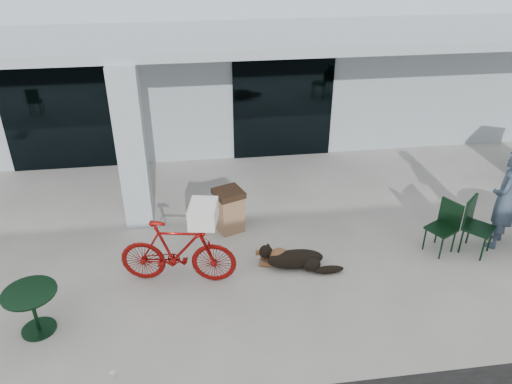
{
  "coord_description": "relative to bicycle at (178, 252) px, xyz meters",
  "views": [
    {
      "loc": [
        -0.39,
        -6.22,
        5.3
      ],
      "look_at": [
        0.66,
        1.41,
        1.0
      ],
      "focal_mm": 35.0,
      "sensor_mm": 36.0,
      "label": 1
    }
  ],
  "objects": [
    {
      "name": "person",
      "position": [
        5.71,
        0.27,
        0.37
      ],
      "size": [
        0.8,
        0.8,
        1.87
      ],
      "primitive_type": "imported",
      "rotation": [
        0.0,
        0.0,
        3.95
      ],
      "color": "#3B4C64",
      "rests_on": "ground"
    },
    {
      "name": "cafe_table_near",
      "position": [
        -2.04,
        -0.87,
        -0.21
      ],
      "size": [
        0.96,
        0.96,
        0.71
      ],
      "primitive_type": null,
      "rotation": [
        0.0,
        0.0,
        0.33
      ],
      "color": "black",
      "rests_on": "ground"
    },
    {
      "name": "dog",
      "position": [
        1.96,
        0.07,
        -0.38
      ],
      "size": [
        1.18,
        0.7,
        0.37
      ],
      "primitive_type": null,
      "rotation": [
        0.0,
        0.0,
        -0.31
      ],
      "color": "black",
      "rests_on": "ground"
    },
    {
      "name": "overhang",
      "position": [
        0.75,
        3.2,
        2.64
      ],
      "size": [
        22.0,
        2.8,
        0.18
      ],
      "primitive_type": "cube",
      "color": "#AAB7C0",
      "rests_on": "column"
    },
    {
      "name": "trash_receptacle",
      "position": [
        0.95,
        1.4,
        -0.14
      ],
      "size": [
        0.64,
        0.64,
        0.85
      ],
      "primitive_type": null,
      "rotation": [
        0.0,
        0.0,
        0.36
      ],
      "color": "#926D4C",
      "rests_on": "ground"
    },
    {
      "name": "cafe_chair_far_b",
      "position": [
        4.59,
        0.19,
        -0.09
      ],
      "size": [
        0.62,
        0.6,
        0.96
      ],
      "primitive_type": null,
      "rotation": [
        0.0,
        0.0,
        -1.08
      ],
      "color": "black",
      "rests_on": "ground"
    },
    {
      "name": "storefront_glass_left",
      "position": [
        -2.45,
        4.58,
        0.78
      ],
      "size": [
        2.8,
        0.06,
        2.7
      ],
      "primitive_type": "cube",
      "color": "black",
      "rests_on": "ground"
    },
    {
      "name": "column",
      "position": [
        -0.75,
        1.9,
        0.99
      ],
      "size": [
        0.5,
        0.5,
        3.12
      ],
      "primitive_type": "cube",
      "color": "#AAB7C0",
      "rests_on": "ground"
    },
    {
      "name": "bicycle",
      "position": [
        0.0,
        0.0,
        0.0
      ],
      "size": [
        1.95,
        0.87,
        1.13
      ],
      "primitive_type": "imported",
      "rotation": [
        0.0,
        0.0,
        1.39
      ],
      "color": "#970E0C",
      "rests_on": "ground"
    },
    {
      "name": "cup_near_dog",
      "position": [
        -0.88,
        -1.9,
        -0.52
      ],
      "size": [
        0.09,
        0.09,
        0.09
      ],
      "primitive_type": "cylinder",
      "rotation": [
        0.0,
        0.0,
        -0.2
      ],
      "color": "white",
      "rests_on": "ground"
    },
    {
      "name": "ground",
      "position": [
        0.75,
        -0.4,
        -0.57
      ],
      "size": [
        80.0,
        80.0,
        0.0
      ],
      "primitive_type": "plane",
      "color": "beige",
      "rests_on": "ground"
    },
    {
      "name": "storefront_glass_right",
      "position": [
        2.55,
        4.58,
        0.78
      ],
      "size": [
        2.4,
        0.06,
        2.7
      ],
      "primitive_type": "cube",
      "color": "black",
      "rests_on": "ground"
    },
    {
      "name": "cafe_chair_far_a",
      "position": [
        5.21,
        0.07,
        -0.05
      ],
      "size": [
        0.69,
        0.69,
        1.03
      ],
      "primitive_type": null,
      "rotation": [
        0.0,
        0.0,
        0.74
      ],
      "color": "black",
      "rests_on": "ground"
    },
    {
      "name": "laundry_basket",
      "position": [
        0.44,
        -0.08,
        0.73
      ],
      "size": [
        0.5,
        0.62,
        0.33
      ],
      "primitive_type": "cube",
      "rotation": [
        0.0,
        0.0,
        1.39
      ],
      "color": "white",
      "rests_on": "bicycle"
    },
    {
      "name": "building",
      "position": [
        0.75,
        8.1,
        1.68
      ],
      "size": [
        22.0,
        7.0,
        4.5
      ],
      "primitive_type": "cube",
      "color": "#AAB7C0",
      "rests_on": "ground"
    }
  ]
}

